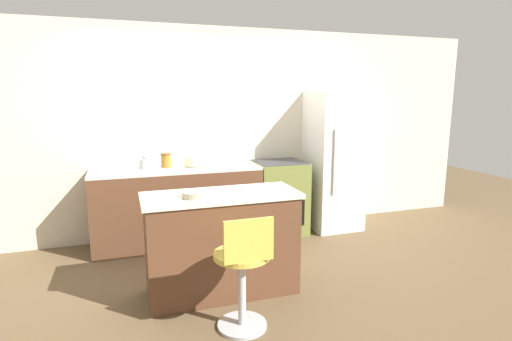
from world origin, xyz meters
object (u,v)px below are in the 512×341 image
(kettle, at_px, (147,162))
(refrigerator, at_px, (333,161))
(mixing_bowl, at_px, (197,161))
(oven_range, at_px, (279,197))
(stool_chair, at_px, (243,274))

(kettle, bearing_deg, refrigerator, -1.85)
(kettle, bearing_deg, mixing_bowl, 0.00)
(oven_range, relative_size, refrigerator, 0.51)
(refrigerator, distance_m, mixing_bowl, 1.82)
(oven_range, distance_m, kettle, 1.72)
(oven_range, xyz_separation_m, refrigerator, (0.76, -0.03, 0.44))
(oven_range, distance_m, refrigerator, 0.88)
(refrigerator, height_order, stool_chair, refrigerator)
(oven_range, distance_m, stool_chair, 2.27)
(mixing_bowl, bearing_deg, kettle, 180.00)
(oven_range, relative_size, mixing_bowl, 3.21)
(stool_chair, xyz_separation_m, kettle, (-0.55, 2.04, 0.56))
(kettle, xyz_separation_m, mixing_bowl, (0.58, 0.00, -0.02))
(oven_range, xyz_separation_m, stool_chair, (-1.09, -1.99, -0.02))
(mixing_bowl, bearing_deg, oven_range, -2.69)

